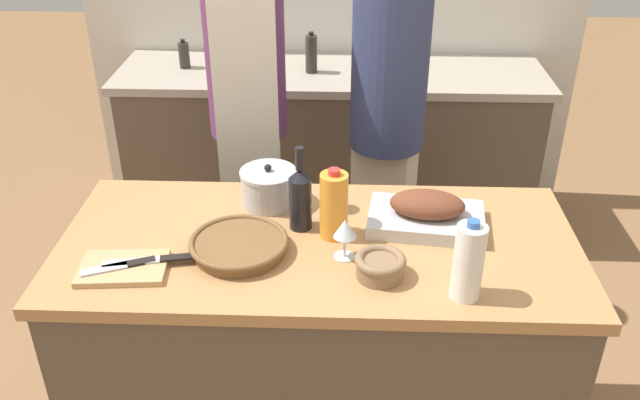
# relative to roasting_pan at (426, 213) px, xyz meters

# --- Properties ---
(kitchen_island) EXTENTS (1.58, 0.72, 0.88)m
(kitchen_island) POSITION_rel_roasting_pan_xyz_m (-0.33, -0.10, -0.49)
(kitchen_island) COLOR brown
(kitchen_island) RESTS_ON ground_plane
(back_counter) EXTENTS (2.14, 0.60, 0.89)m
(back_counter) POSITION_rel_roasting_pan_xyz_m (-0.33, 1.43, -0.48)
(back_counter) COLOR brown
(back_counter) RESTS_ON ground_plane
(roasting_pan) EXTENTS (0.38, 0.27, 0.12)m
(roasting_pan) POSITION_rel_roasting_pan_xyz_m (0.00, 0.00, 0.00)
(roasting_pan) COLOR #BCBCC1
(roasting_pan) RESTS_ON kitchen_island
(wicker_basket) EXTENTS (0.29, 0.29, 0.05)m
(wicker_basket) POSITION_rel_roasting_pan_xyz_m (-0.57, -0.17, -0.02)
(wicker_basket) COLOR brown
(wicker_basket) RESTS_ON kitchen_island
(cutting_board) EXTENTS (0.26, 0.18, 0.02)m
(cutting_board) POSITION_rel_roasting_pan_xyz_m (-0.88, -0.27, -0.04)
(cutting_board) COLOR tan
(cutting_board) RESTS_ON kitchen_island
(stock_pot) EXTENTS (0.19, 0.19, 0.14)m
(stock_pot) POSITION_rel_roasting_pan_xyz_m (-0.51, 0.13, 0.01)
(stock_pot) COLOR #B7B7BC
(stock_pot) RESTS_ON kitchen_island
(mixing_bowl) EXTENTS (0.14, 0.14, 0.07)m
(mixing_bowl) POSITION_rel_roasting_pan_xyz_m (-0.15, -0.27, -0.01)
(mixing_bowl) COLOR #846647
(mixing_bowl) RESTS_ON kitchen_island
(juice_jug) EXTENTS (0.09, 0.09, 0.23)m
(juice_jug) POSITION_rel_roasting_pan_xyz_m (-0.29, -0.06, 0.06)
(juice_jug) COLOR orange
(juice_jug) RESTS_ON kitchen_island
(milk_jug) EXTENTS (0.08, 0.08, 0.24)m
(milk_jug) POSITION_rel_roasting_pan_xyz_m (0.07, -0.35, 0.07)
(milk_jug) COLOR white
(milk_jug) RESTS_ON kitchen_island
(wine_bottle_green) EXTENTS (0.07, 0.07, 0.28)m
(wine_bottle_green) POSITION_rel_roasting_pan_xyz_m (-0.39, -0.02, 0.06)
(wine_bottle_green) COLOR black
(wine_bottle_green) RESTS_ON kitchen_island
(wine_glass_left) EXTENTS (0.07, 0.07, 0.13)m
(wine_glass_left) POSITION_rel_roasting_pan_xyz_m (-0.25, -0.18, 0.05)
(wine_glass_left) COLOR silver
(wine_glass_left) RESTS_ON kitchen_island
(wine_glass_right) EXTENTS (0.07, 0.07, 0.12)m
(wine_glass_right) POSITION_rel_roasting_pan_xyz_m (-0.28, 0.09, 0.04)
(wine_glass_right) COLOR silver
(wine_glass_right) RESTS_ON kitchen_island
(knife_chef) EXTENTS (0.26, 0.08, 0.01)m
(knife_chef) POSITION_rel_roasting_pan_xyz_m (-0.80, -0.25, -0.02)
(knife_chef) COLOR #B7B7BC
(knife_chef) RESTS_ON cutting_board
(knife_paring) EXTENTS (0.20, 0.10, 0.01)m
(knife_paring) POSITION_rel_roasting_pan_xyz_m (-0.88, -0.28, -0.02)
(knife_paring) COLOR #B7B7BC
(knife_paring) RESTS_ON cutting_board
(condiment_bottle_tall) EXTENTS (0.06, 0.06, 0.20)m
(condiment_bottle_tall) POSITION_rel_roasting_pan_xyz_m (-0.43, 1.40, 0.06)
(condiment_bottle_tall) COLOR #332D28
(condiment_bottle_tall) RESTS_ON back_counter
(condiment_bottle_short) EXTENTS (0.05, 0.05, 0.15)m
(condiment_bottle_short) POSITION_rel_roasting_pan_xyz_m (-1.07, 1.44, 0.03)
(condiment_bottle_short) COLOR #332D28
(condiment_bottle_short) RESTS_ON back_counter
(person_cook_aproned) EXTENTS (0.31, 0.32, 1.80)m
(person_cook_aproned) POSITION_rel_roasting_pan_xyz_m (-0.65, 0.73, 0.08)
(person_cook_aproned) COLOR beige
(person_cook_aproned) RESTS_ON ground_plane
(person_cook_guest) EXTENTS (0.30, 0.30, 1.70)m
(person_cook_guest) POSITION_rel_roasting_pan_xyz_m (-0.09, 0.73, 0.03)
(person_cook_guest) COLOR beige
(person_cook_guest) RESTS_ON ground_plane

